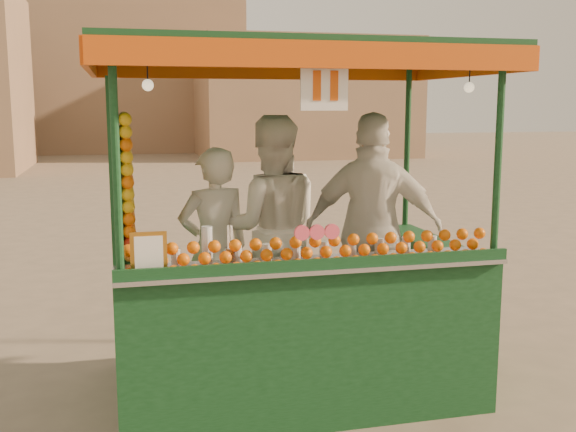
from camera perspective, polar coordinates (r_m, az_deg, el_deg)
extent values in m
plane|color=#695B4B|center=(5.62, -3.93, -13.72)|extent=(90.00, 90.00, 0.00)
cube|color=#927053|center=(30.15, 1.23, 9.87)|extent=(9.00, 6.00, 5.00)
cube|color=#927053|center=(35.14, -16.06, 11.06)|extent=(14.00, 7.00, 7.00)
cube|color=#0E3415|center=(5.48, 0.26, -12.63)|extent=(2.64, 1.62, 0.30)
cylinder|color=black|center=(5.33, -9.56, -13.04)|extent=(0.37, 0.10, 0.37)
cylinder|color=black|center=(5.74, 9.32, -11.37)|extent=(0.37, 0.10, 0.37)
cube|color=#0E3415|center=(4.68, 2.28, -9.21)|extent=(2.64, 0.30, 0.81)
cube|color=#0E3415|center=(5.24, -12.59, -7.41)|extent=(0.30, 1.32, 0.81)
cube|color=#0E3415|center=(5.77, 11.39, -5.82)|extent=(0.30, 1.32, 0.81)
cube|color=#B2B2B7|center=(4.60, 2.20, -4.10)|extent=(2.64, 0.47, 0.03)
cylinder|color=#0E3415|center=(4.18, -14.22, 3.95)|extent=(0.05, 0.05, 1.42)
cylinder|color=#0E3415|center=(4.88, 17.23, 4.54)|extent=(0.05, 0.05, 1.42)
cylinder|color=#0E3415|center=(5.70, -14.19, 5.30)|extent=(0.05, 0.05, 1.42)
cylinder|color=#0E3415|center=(6.23, 9.97, 5.76)|extent=(0.05, 0.05, 1.42)
cube|color=#0E3415|center=(5.09, 0.28, 13.60)|extent=(2.84, 1.83, 0.08)
cube|color=#CE4B0B|center=(4.21, 3.43, 13.38)|extent=(2.84, 0.04, 0.16)
cube|color=#CE4B0B|center=(5.98, -1.92, 12.18)|extent=(2.84, 0.04, 0.16)
cube|color=#CE4B0B|center=(4.94, -16.33, 12.43)|extent=(0.04, 1.83, 0.16)
cube|color=#CE4B0B|center=(5.61, 14.84, 12.07)|extent=(0.04, 1.83, 0.16)
cylinder|color=#F64A61|center=(4.42, 2.45, -1.36)|extent=(0.10, 0.03, 0.10)
cube|color=#BA7522|center=(4.26, -11.61, -3.18)|extent=(0.22, 0.02, 0.28)
cube|color=white|center=(4.28, 3.07, 10.87)|extent=(0.30, 0.02, 0.30)
sphere|color=#FFE5B2|center=(4.24, -11.69, 10.71)|extent=(0.07, 0.07, 0.07)
sphere|color=#FFE5B2|center=(4.83, 14.97, 10.39)|extent=(0.07, 0.07, 0.07)
imported|color=silver|center=(5.33, -6.21, -2.71)|extent=(0.64, 0.49, 1.58)
imported|color=white|center=(5.48, -1.45, -1.06)|extent=(0.96, 0.79, 1.82)
imported|color=silver|center=(5.36, 7.18, -1.23)|extent=(1.17, 0.81, 1.84)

